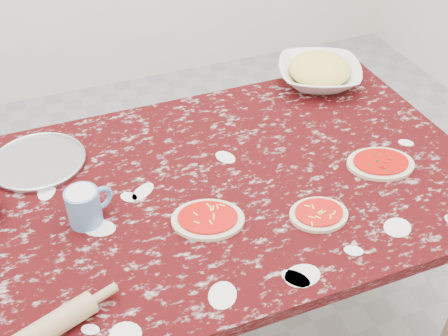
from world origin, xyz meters
TOP-DOWN VIEW (x-y plane):
  - ground at (0.00, 0.00)m, footprint 4.00×4.00m
  - worktable at (0.00, 0.00)m, footprint 1.60×1.00m
  - pizza_tray at (-0.52, 0.29)m, footprint 0.36×0.36m
  - cheese_bowl at (0.56, 0.41)m, footprint 0.41×0.41m
  - flour_mug at (-0.42, -0.02)m, footprint 0.14×0.09m
  - pizza_left at (-0.11, -0.15)m, footprint 0.25×0.22m
  - pizza_mid at (0.19, -0.24)m, footprint 0.19×0.17m
  - pizza_right at (0.49, -0.11)m, footprint 0.25×0.21m
  - rolling_pin at (-0.60, -0.38)m, footprint 0.29×0.15m

SIDE VIEW (x-z plane):
  - ground at x=0.00m, z-range 0.00..0.00m
  - worktable at x=0.00m, z-range 0.29..1.04m
  - pizza_tray at x=-0.52m, z-range 0.75..0.76m
  - pizza_right at x=0.49m, z-range 0.75..0.77m
  - pizza_left at x=-0.11m, z-range 0.75..0.77m
  - pizza_mid at x=0.19m, z-range 0.75..0.77m
  - rolling_pin at x=-0.60m, z-range 0.75..0.81m
  - cheese_bowl at x=0.56m, z-range 0.75..0.83m
  - flour_mug at x=-0.42m, z-range 0.75..0.86m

